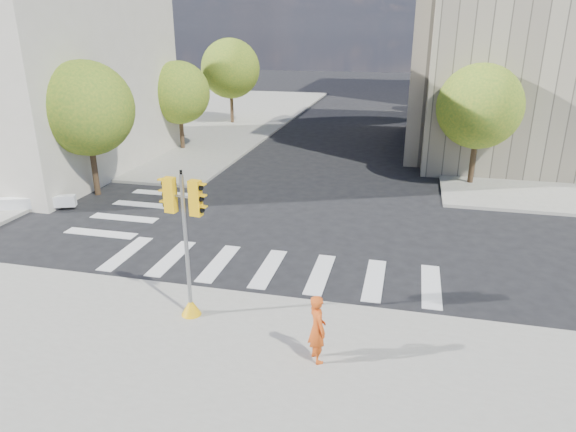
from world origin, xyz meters
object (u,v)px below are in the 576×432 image
object	(u,v)px
lamp_near	(482,87)
lamp_far	(463,68)
traffic_signal	(187,257)
photographer	(317,328)
planter_wall	(5,204)

from	to	relation	value
lamp_near	lamp_far	size ratio (longest dim) A/B	1.00
lamp_near	traffic_signal	size ratio (longest dim) A/B	1.92
lamp_near	photographer	size ratio (longest dim) A/B	4.62
photographer	lamp_far	bearing A→B (deg)	-42.27
lamp_near	lamp_far	world-z (taller)	same
traffic_signal	photographer	xyz separation A→B (m)	(3.83, -1.24, -0.89)
planter_wall	lamp_far	bearing A→B (deg)	30.07
lamp_far	photographer	xyz separation A→B (m)	(-5.53, -34.84, -3.55)
lamp_far	traffic_signal	size ratio (longest dim) A/B	1.92
traffic_signal	lamp_far	bearing A→B (deg)	81.79
traffic_signal	photographer	distance (m)	4.12
photographer	traffic_signal	bearing A→B (deg)	38.83
photographer	planter_wall	size ratio (longest dim) A/B	0.29
planter_wall	traffic_signal	bearing A→B (deg)	-50.92
lamp_far	photographer	world-z (taller)	lamp_far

